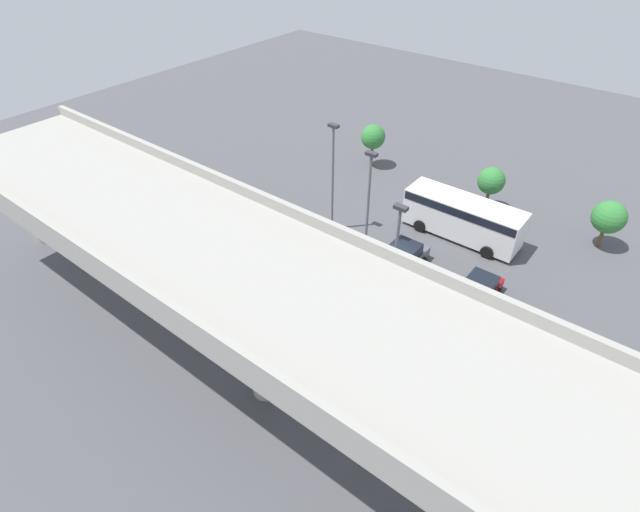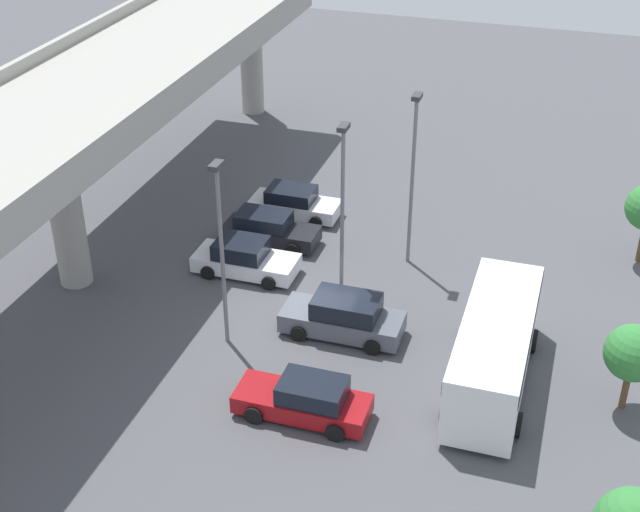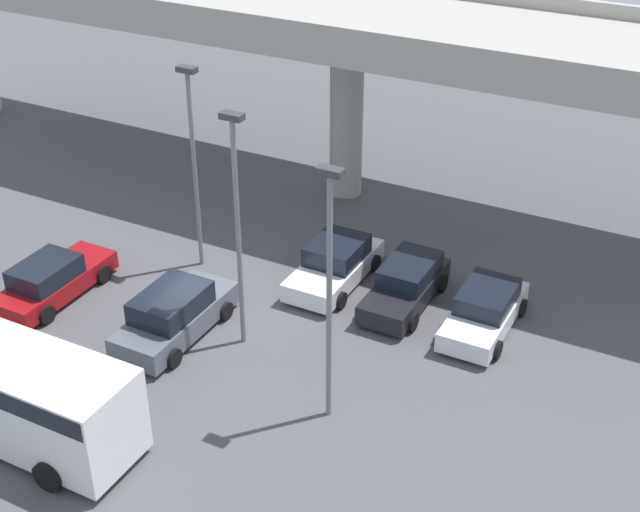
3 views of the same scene
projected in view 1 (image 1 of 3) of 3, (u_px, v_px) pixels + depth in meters
The scene contains 14 objects.
ground_plane at pixel (386, 277), 31.61m from camera, with size 90.16×90.16×0.00m, color #4C4C51.
highway_overpass at pixel (256, 283), 20.46m from camera, with size 43.46×7.82×8.40m.
parked_car_0 at pixel (476, 294), 29.29m from camera, with size 1.99×4.71×1.53m.
parked_car_1 at pixel (400, 261), 31.66m from camera, with size 2.14×4.79×1.71m.
parked_car_2 at pixel (307, 286), 29.87m from camera, with size 2.17×4.56×1.57m.
parked_car_3 at pixel (274, 267), 31.29m from camera, with size 1.96×4.43×1.52m.
parked_car_4 at pixel (243, 248), 32.88m from camera, with size 2.04×4.36×1.47m.
shuttle_bus at pixel (463, 215), 34.21m from camera, with size 8.12×2.74×2.85m.
lamp_post_near_aisle at pixel (368, 202), 29.93m from camera, with size 0.70×0.35×7.92m.
lamp_post_mid_lot at pixel (395, 257), 25.90m from camera, with size 0.70×0.35×7.63m.
lamp_post_by_overpass at pixel (333, 171), 33.15m from camera, with size 0.70×0.35×7.89m.
tree_front_left at pixel (609, 217), 32.83m from camera, with size 2.19×2.19×3.46m.
tree_front_centre at pixel (491, 181), 36.74m from camera, with size 2.01×2.01×3.36m.
tree_front_right at pixel (373, 137), 42.07m from camera, with size 2.05×2.05×3.72m.
Camera 1 is at (-11.67, 21.67, 20.32)m, focal length 28.00 mm.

